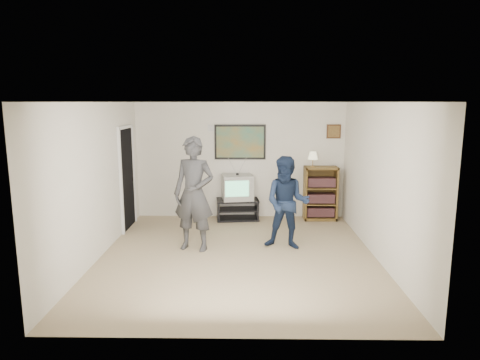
{
  "coord_description": "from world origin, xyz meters",
  "views": [
    {
      "loc": [
        0.14,
        -6.7,
        2.5
      ],
      "look_at": [
        0.03,
        0.68,
        1.15
      ],
      "focal_mm": 32.0,
      "sensor_mm": 36.0,
      "label": 1
    }
  ],
  "objects_px": {
    "person_tall": "(194,194)",
    "bookshelf": "(320,193)",
    "crt_television": "(237,187)",
    "person_short": "(287,203)",
    "media_stand": "(238,209)"
  },
  "relations": [
    {
      "from": "crt_television",
      "to": "bookshelf",
      "type": "bearing_deg",
      "value": -7.69
    },
    {
      "from": "crt_television",
      "to": "media_stand",
      "type": "bearing_deg",
      "value": -9.3
    },
    {
      "from": "crt_television",
      "to": "bookshelf",
      "type": "distance_m",
      "value": 1.79
    },
    {
      "from": "crt_television",
      "to": "bookshelf",
      "type": "xyz_separation_m",
      "value": [
        1.78,
        0.05,
        -0.14
      ]
    },
    {
      "from": "bookshelf",
      "to": "person_short",
      "type": "distance_m",
      "value": 2.08
    },
    {
      "from": "media_stand",
      "to": "bookshelf",
      "type": "distance_m",
      "value": 1.81
    },
    {
      "from": "media_stand",
      "to": "person_short",
      "type": "bearing_deg",
      "value": -69.94
    },
    {
      "from": "bookshelf",
      "to": "person_short",
      "type": "bearing_deg",
      "value": -115.54
    },
    {
      "from": "media_stand",
      "to": "person_tall",
      "type": "distance_m",
      "value": 2.15
    },
    {
      "from": "media_stand",
      "to": "crt_television",
      "type": "xyz_separation_m",
      "value": [
        -0.0,
        0.0,
        0.49
      ]
    },
    {
      "from": "person_tall",
      "to": "bookshelf",
      "type": "bearing_deg",
      "value": 53.01
    },
    {
      "from": "media_stand",
      "to": "bookshelf",
      "type": "height_order",
      "value": "bookshelf"
    },
    {
      "from": "media_stand",
      "to": "person_tall",
      "type": "height_order",
      "value": "person_tall"
    },
    {
      "from": "bookshelf",
      "to": "crt_television",
      "type": "bearing_deg",
      "value": -178.39
    },
    {
      "from": "crt_television",
      "to": "person_short",
      "type": "bearing_deg",
      "value": -73.19
    }
  ]
}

